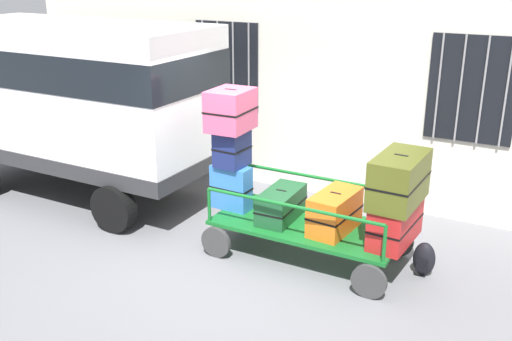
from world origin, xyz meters
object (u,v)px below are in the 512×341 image
at_px(luggage_cart, 307,229).
at_px(suitcase_left_top, 231,110).
at_px(suitcase_midright_bottom, 395,223).
at_px(backpack, 424,259).
at_px(suitcase_midleft_bottom, 281,205).
at_px(suitcase_center_bottom, 335,212).
at_px(suitcase_midright_middle, 399,179).
at_px(suitcase_left_bottom, 231,187).
at_px(van, 77,92).
at_px(suitcase_left_middle, 232,148).

xyz_separation_m(luggage_cart, suitcase_left_top, (-1.13, -0.02, 1.47)).
bearing_deg(suitcase_midright_bottom, backpack, 31.14).
relative_size(luggage_cart, suitcase_midleft_bottom, 3.00).
height_order(suitcase_midright_bottom, backpack, suitcase_midright_bottom).
xyz_separation_m(luggage_cart, suitcase_center_bottom, (0.38, -0.03, 0.33)).
distance_m(suitcase_midleft_bottom, suitcase_midright_middle, 1.62).
height_order(suitcase_left_top, backpack, suitcase_left_top).
height_order(suitcase_midleft_bottom, suitcase_center_bottom, suitcase_center_bottom).
distance_m(luggage_cart, suitcase_midright_bottom, 1.18).
relative_size(suitcase_midright_bottom, backpack, 2.11).
height_order(suitcase_left_bottom, suitcase_center_bottom, suitcase_left_bottom).
bearing_deg(backpack, suitcase_center_bottom, -166.28).
height_order(suitcase_midleft_bottom, backpack, suitcase_midleft_bottom).
height_order(van, suitcase_left_middle, van).
xyz_separation_m(suitcase_left_middle, suitcase_center_bottom, (1.51, -0.02, -0.61)).
relative_size(van, suitcase_center_bottom, 5.46).
bearing_deg(suitcase_midleft_bottom, backpack, 8.04).
bearing_deg(suitcase_midright_bottom, suitcase_left_bottom, -178.16).
distance_m(suitcase_left_middle, suitcase_left_top, 0.52).
bearing_deg(backpack, suitcase_left_bottom, -173.88).
bearing_deg(suitcase_center_bottom, suitcase_midleft_bottom, 179.54).
height_order(van, suitcase_midright_bottom, van).
height_order(suitcase_midleft_bottom, suitcase_midright_bottom, suitcase_midright_bottom).
xyz_separation_m(suitcase_midleft_bottom, suitcase_center_bottom, (0.75, -0.01, 0.05)).
distance_m(luggage_cart, suitcase_left_top, 1.85).
bearing_deg(suitcase_midright_middle, suitcase_center_bottom, -175.24).
height_order(suitcase_midright_bottom, suitcase_midright_middle, suitcase_midright_middle).
height_order(luggage_cart, suitcase_left_middle, suitcase_left_middle).
relative_size(suitcase_midleft_bottom, suitcase_midright_middle, 0.86).
bearing_deg(suitcase_left_middle, suitcase_midright_middle, 0.99).
bearing_deg(suitcase_left_bottom, suitcase_midright_middle, 1.88).
xyz_separation_m(suitcase_left_middle, backpack, (2.60, 0.24, -1.12)).
relative_size(van, suitcase_left_bottom, 7.46).
relative_size(suitcase_left_top, suitcase_midright_bottom, 0.70).
xyz_separation_m(suitcase_left_bottom, suitcase_left_middle, (0.00, 0.04, 0.56)).
height_order(suitcase_center_bottom, suitcase_midright_middle, suitcase_midright_middle).
height_order(suitcase_left_bottom, suitcase_midright_middle, suitcase_midright_middle).
bearing_deg(suitcase_midright_middle, luggage_cart, -178.16).
distance_m(suitcase_left_middle, suitcase_midright_middle, 2.26).
height_order(suitcase_left_middle, suitcase_left_top, suitcase_left_top).
xyz_separation_m(suitcase_left_middle, suitcase_midright_bottom, (2.26, 0.04, -0.61)).
height_order(suitcase_left_bottom, suitcase_midleft_bottom, suitcase_left_bottom).
height_order(van, suitcase_center_bottom, van).
relative_size(suitcase_left_bottom, backpack, 1.39).
relative_size(luggage_cart, backpack, 5.69).
xyz_separation_m(luggage_cart, suitcase_midright_middle, (1.13, 0.04, 0.88)).
xyz_separation_m(van, suitcase_left_middle, (3.07, -0.32, -0.38)).
relative_size(suitcase_left_bottom, suitcase_left_top, 0.94).
distance_m(suitcase_left_top, suitcase_midright_bottom, 2.53).
bearing_deg(suitcase_left_top, suitcase_center_bottom, -0.28).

